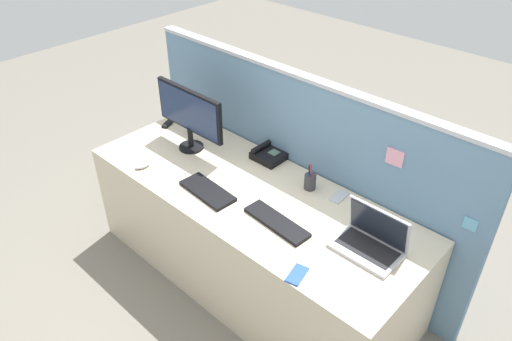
# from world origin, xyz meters

# --- Properties ---
(ground_plane) EXTENTS (10.00, 10.00, 0.00)m
(ground_plane) POSITION_xyz_m (0.00, 0.00, 0.00)
(ground_plane) COLOR slate
(desk) EXTENTS (2.18, 0.81, 0.72)m
(desk) POSITION_xyz_m (0.00, 0.00, 0.36)
(desk) COLOR beige
(desk) RESTS_ON ground_plane
(cubicle_divider) EXTENTS (2.49, 0.07, 1.33)m
(cubicle_divider) POSITION_xyz_m (0.00, 0.45, 0.67)
(cubicle_divider) COLOR #6084A3
(cubicle_divider) RESTS_ON ground_plane
(desktop_monitor) EXTENTS (0.58, 0.17, 0.43)m
(desktop_monitor) POSITION_xyz_m (-0.62, 0.08, 0.98)
(desktop_monitor) COLOR black
(desktop_monitor) RESTS_ON desk
(laptop) EXTENTS (0.34, 0.23, 0.24)m
(laptop) POSITION_xyz_m (0.79, 0.07, 0.79)
(laptop) COLOR #B2B5BC
(laptop) RESTS_ON desk
(desk_phone) EXTENTS (0.20, 0.18, 0.08)m
(desk_phone) POSITION_xyz_m (-0.16, 0.33, 0.75)
(desk_phone) COLOR black
(desk_phone) RESTS_ON desk
(keyboard_main) EXTENTS (0.41, 0.15, 0.02)m
(keyboard_main) POSITION_xyz_m (0.31, -0.12, 0.74)
(keyboard_main) COLOR black
(keyboard_main) RESTS_ON desk
(keyboard_spare) EXTENTS (0.37, 0.18, 0.02)m
(keyboard_spare) POSITION_xyz_m (-0.17, -0.19, 0.74)
(keyboard_spare) COLOR black
(keyboard_spare) RESTS_ON desk
(computer_mouse_right_hand) EXTENTS (0.08, 0.11, 0.03)m
(computer_mouse_right_hand) POSITION_xyz_m (-0.67, -0.29, 0.74)
(computer_mouse_right_hand) COLOR silver
(computer_mouse_right_hand) RESTS_ON desk
(pen_cup) EXTENTS (0.07, 0.07, 0.19)m
(pen_cup) POSITION_xyz_m (0.24, 0.26, 0.77)
(pen_cup) COLOR #333338
(pen_cup) RESTS_ON desk
(cell_phone_blue_case) EXTENTS (0.10, 0.14, 0.01)m
(cell_phone_blue_case) POSITION_xyz_m (0.63, -0.34, 0.73)
(cell_phone_blue_case) COLOR blue
(cell_phone_blue_case) RESTS_ON desk
(cell_phone_silver_slab) EXTENTS (0.07, 0.13, 0.01)m
(cell_phone_silver_slab) POSITION_xyz_m (0.43, 0.31, 0.73)
(cell_phone_silver_slab) COLOR #B7BAC1
(cell_phone_silver_slab) RESTS_ON desk
(tv_remote) EXTENTS (0.11, 0.17, 0.02)m
(tv_remote) POSITION_xyz_m (-1.00, 0.19, 0.73)
(tv_remote) COLOR black
(tv_remote) RESTS_ON desk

